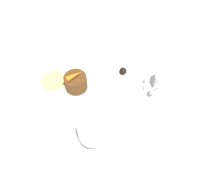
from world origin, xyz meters
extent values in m
plane|color=white|center=(0.00, 0.00, 0.00)|extent=(3.00, 3.00, 0.00)
cylinder|color=white|center=(0.02, -0.03, 0.01)|extent=(0.24, 0.24, 0.01)
torus|color=#8CB2D1|center=(0.02, -0.03, 0.01)|extent=(0.23, 0.23, 0.00)
cylinder|color=white|center=(-0.20, 0.14, 0.01)|extent=(0.14, 0.14, 0.01)
torus|color=#8CB2D1|center=(-0.20, 0.14, 0.01)|extent=(0.13, 0.13, 0.00)
cylinder|color=white|center=(-0.20, 0.13, 0.04)|extent=(0.08, 0.08, 0.06)
cylinder|color=brown|center=(-0.20, 0.13, 0.04)|extent=(0.07, 0.07, 0.05)
torus|color=white|center=(-0.15, 0.13, 0.04)|extent=(0.04, 0.01, 0.04)
cube|color=silver|center=(-0.16, 0.11, 0.01)|extent=(0.01, 0.08, 0.00)
ellipsoid|color=silver|center=(-0.16, 0.16, 0.01)|extent=(0.02, 0.02, 0.00)
cylinder|color=silver|center=(0.06, 0.15, 0.00)|extent=(0.06, 0.06, 0.01)
cylinder|color=silver|center=(0.06, 0.15, 0.02)|extent=(0.01, 0.01, 0.04)
cylinder|color=silver|center=(0.06, 0.15, 0.07)|extent=(0.07, 0.07, 0.06)
cylinder|color=#5B0F1E|center=(0.06, 0.15, 0.06)|extent=(0.06, 0.06, 0.03)
cube|color=silver|center=(-0.15, -0.06, 0.00)|extent=(0.02, 0.14, 0.01)
cube|color=silver|center=(-0.14, 0.03, 0.00)|extent=(0.03, 0.05, 0.01)
cylinder|color=#563314|center=(0.01, -0.02, 0.04)|extent=(0.06, 0.06, 0.04)
cone|color=orange|center=(0.01, -0.02, 0.07)|extent=(0.05, 0.02, 0.02)
cylinder|color=#EFE075|center=(0.06, -0.08, 0.02)|extent=(0.07, 0.07, 0.01)
sphere|color=black|center=(-0.14, 0.01, 0.01)|extent=(0.02, 0.02, 0.02)
camera|label=1|loc=(0.19, 0.41, 0.62)|focal=42.00mm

